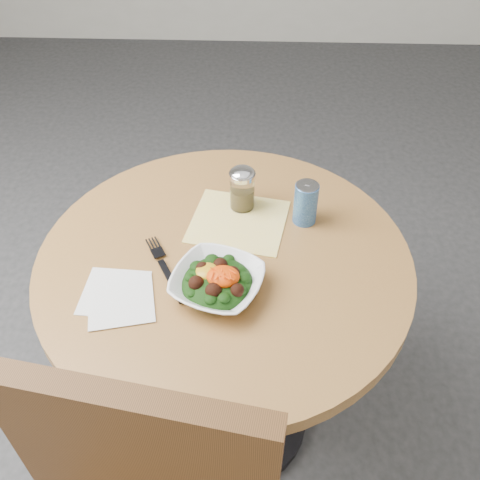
# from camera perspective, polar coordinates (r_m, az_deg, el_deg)

# --- Properties ---
(ground) EXTENTS (6.00, 6.00, 0.00)m
(ground) POSITION_cam_1_polar(r_m,az_deg,el_deg) (1.89, -1.21, -17.96)
(ground) COLOR #2D2D30
(ground) RESTS_ON ground
(table) EXTENTS (0.90, 0.90, 0.75)m
(table) POSITION_cam_1_polar(r_m,az_deg,el_deg) (1.43, -1.53, -7.30)
(table) COLOR black
(table) RESTS_ON ground
(cloth_napkin) EXTENTS (0.27, 0.26, 0.00)m
(cloth_napkin) POSITION_cam_1_polar(r_m,az_deg,el_deg) (1.37, -0.18, 2.00)
(cloth_napkin) COLOR #E1B60B
(cloth_napkin) RESTS_ON table
(paper_napkins) EXTENTS (0.18, 0.19, 0.00)m
(paper_napkins) POSITION_cam_1_polar(r_m,az_deg,el_deg) (1.22, -12.91, -5.93)
(paper_napkins) COLOR silver
(paper_napkins) RESTS_ON table
(salad_bowl) EXTENTS (0.25, 0.25, 0.07)m
(salad_bowl) POSITION_cam_1_polar(r_m,az_deg,el_deg) (1.19, -2.43, -4.52)
(salad_bowl) COLOR white
(salad_bowl) RESTS_ON table
(fork) EXTENTS (0.12, 0.21, 0.00)m
(fork) POSITION_cam_1_polar(r_m,az_deg,el_deg) (1.26, -8.08, -2.82)
(fork) COLOR black
(fork) RESTS_ON table
(spice_shaker) EXTENTS (0.07, 0.07, 0.12)m
(spice_shaker) POSITION_cam_1_polar(r_m,az_deg,el_deg) (1.38, 0.24, 5.49)
(spice_shaker) COLOR silver
(spice_shaker) RESTS_ON table
(beverage_can) EXTENTS (0.06, 0.06, 0.12)m
(beverage_can) POSITION_cam_1_polar(r_m,az_deg,el_deg) (1.35, 7.02, 3.94)
(beverage_can) COLOR navy
(beverage_can) RESTS_ON table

